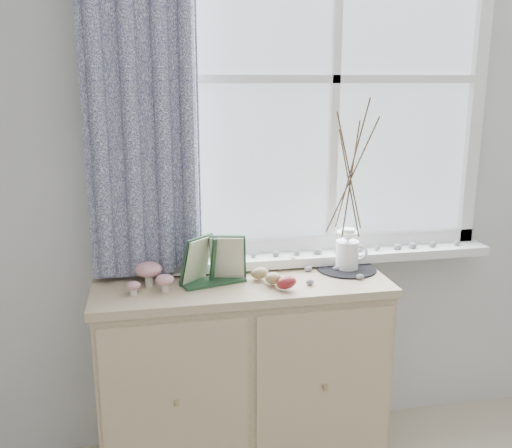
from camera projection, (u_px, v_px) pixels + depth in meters
name	position (u px, v px, depth m)	size (l,w,h in m)	color
sideboard	(242.00, 375.00, 2.43)	(1.20, 0.45, 0.85)	#CAB68D
botanical_book	(214.00, 261.00, 2.25)	(0.29, 0.13, 0.21)	#1F4127
toadstool_cluster	(151.00, 274.00, 2.23)	(0.18, 0.16, 0.10)	white
wooden_eggs	(273.00, 278.00, 2.27)	(0.14, 0.18, 0.08)	tan
songbird_figurine	(285.00, 262.00, 2.47)	(0.11, 0.05, 0.06)	white
crocheted_doily	(347.00, 269.00, 2.46)	(0.26, 0.26, 0.01)	black
twig_pitcher	(351.00, 172.00, 2.36)	(0.33, 0.33, 0.74)	white
sideboard_pebbles	(318.00, 273.00, 2.39)	(0.33, 0.23, 0.02)	gray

